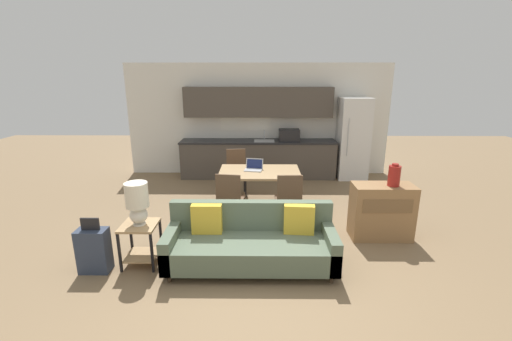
% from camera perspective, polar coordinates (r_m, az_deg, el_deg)
% --- Properties ---
extents(ground_plane, '(20.00, 20.00, 0.00)m').
position_cam_1_polar(ground_plane, '(4.53, 0.12, -17.01)').
color(ground_plane, '#7F6647').
extents(wall_back, '(6.40, 0.07, 2.70)m').
position_cam_1_polar(wall_back, '(8.50, 0.35, 8.44)').
color(wall_back, silver).
rests_on(wall_back, ground_plane).
extents(kitchen_counter, '(3.73, 0.65, 2.15)m').
position_cam_1_polar(kitchen_counter, '(8.29, 0.44, 4.67)').
color(kitchen_counter, '#4C443D').
rests_on(kitchen_counter, ground_plane).
extents(refrigerator, '(0.69, 0.70, 1.92)m').
position_cam_1_polar(refrigerator, '(8.48, 15.82, 5.14)').
color(refrigerator, white).
rests_on(refrigerator, ground_plane).
extents(dining_table, '(1.47, 0.97, 0.73)m').
position_cam_1_polar(dining_table, '(6.28, 0.60, -0.62)').
color(dining_table, tan).
rests_on(dining_table, ground_plane).
extents(couch, '(2.18, 0.80, 0.81)m').
position_cam_1_polar(couch, '(4.59, -0.85, -11.87)').
color(couch, '#3D2D1E').
rests_on(couch, ground_plane).
extents(side_table, '(0.45, 0.45, 0.57)m').
position_cam_1_polar(side_table, '(4.83, -18.71, -10.53)').
color(side_table, tan).
rests_on(side_table, ground_plane).
extents(table_lamp, '(0.29, 0.29, 0.57)m').
position_cam_1_polar(table_lamp, '(4.63, -19.18, -4.87)').
color(table_lamp, silver).
rests_on(table_lamp, side_table).
extents(credenza, '(0.91, 0.44, 0.85)m').
position_cam_1_polar(credenza, '(5.60, 20.18, -6.42)').
color(credenza, olive).
rests_on(credenza, ground_plane).
extents(vase, '(0.17, 0.17, 0.34)m').
position_cam_1_polar(vase, '(5.43, 22.05, -0.79)').
color(vase, maroon).
rests_on(vase, credenza).
extents(dining_chair_far_left, '(0.47, 0.47, 0.94)m').
position_cam_1_polar(dining_chair_far_left, '(7.13, -3.27, 0.12)').
color(dining_chair_far_left, brown).
rests_on(dining_chair_far_left, ground_plane).
extents(dining_chair_near_right, '(0.43, 0.43, 0.94)m').
position_cam_1_polar(dining_chair_near_right, '(5.56, 5.48, -4.56)').
color(dining_chair_near_right, brown).
rests_on(dining_chair_near_right, ground_plane).
extents(dining_chair_near_left, '(0.47, 0.47, 0.94)m').
position_cam_1_polar(dining_chair_near_left, '(5.59, -4.36, -4.44)').
color(dining_chair_near_left, brown).
rests_on(dining_chair_near_left, ground_plane).
extents(laptop, '(0.36, 0.31, 0.20)m').
position_cam_1_polar(laptop, '(6.34, -0.35, 0.55)').
color(laptop, '#B7BABC').
rests_on(laptop, dining_table).
extents(suitcase, '(0.38, 0.22, 0.74)m').
position_cam_1_polar(suitcase, '(4.92, -25.41, -11.90)').
color(suitcase, '#2D384C').
rests_on(suitcase, ground_plane).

